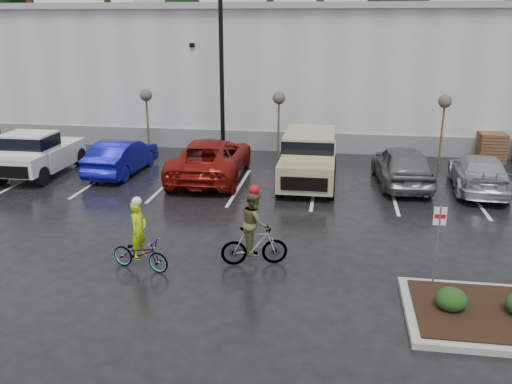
# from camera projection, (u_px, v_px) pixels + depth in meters

# --- Properties ---
(ground) EXTENTS (120.00, 120.00, 0.00)m
(ground) POSITION_uv_depth(u_px,v_px,m) (279.00, 283.00, 13.77)
(ground) COLOR black
(ground) RESTS_ON ground
(warehouse) EXTENTS (60.50, 15.50, 7.20)m
(warehouse) POSITION_uv_depth(u_px,v_px,m) (320.00, 66.00, 33.37)
(warehouse) COLOR silver
(warehouse) RESTS_ON ground
(wooded_ridge) EXTENTS (80.00, 25.00, 6.00)m
(wooded_ridge) POSITION_uv_depth(u_px,v_px,m) (329.00, 55.00, 55.24)
(wooded_ridge) COLOR #22431C
(wooded_ridge) RESTS_ON ground
(lamppost) EXTENTS (0.50, 1.00, 9.22)m
(lamppost) POSITION_uv_depth(u_px,v_px,m) (221.00, 36.00, 23.93)
(lamppost) COLOR black
(lamppost) RESTS_ON ground
(sapling_west) EXTENTS (0.60, 0.60, 3.20)m
(sapling_west) POSITION_uv_depth(u_px,v_px,m) (146.00, 99.00, 26.34)
(sapling_west) COLOR #4E2E1F
(sapling_west) RESTS_ON ground
(sapling_mid) EXTENTS (0.60, 0.60, 3.20)m
(sapling_mid) POSITION_uv_depth(u_px,v_px,m) (279.00, 102.00, 25.40)
(sapling_mid) COLOR #4E2E1F
(sapling_mid) RESTS_ON ground
(sapling_east) EXTENTS (0.60, 0.60, 3.20)m
(sapling_east) POSITION_uv_depth(u_px,v_px,m) (445.00, 105.00, 24.32)
(sapling_east) COLOR #4E2E1F
(sapling_east) RESTS_ON ground
(pallet_stack_a) EXTENTS (1.20, 1.20, 1.35)m
(pallet_stack_a) POSITION_uv_depth(u_px,v_px,m) (491.00, 147.00, 25.52)
(pallet_stack_a) COLOR #4E2E1F
(pallet_stack_a) RESTS_ON ground
(shrub_a) EXTENTS (0.70, 0.70, 0.52)m
(shrub_a) POSITION_uv_depth(u_px,v_px,m) (451.00, 299.00, 12.13)
(shrub_a) COLOR #143412
(shrub_a) RESTS_ON curb_island
(fire_lane_sign) EXTENTS (0.30, 0.05, 2.20)m
(fire_lane_sign) POSITION_uv_depth(u_px,v_px,m) (438.00, 237.00, 12.98)
(fire_lane_sign) COLOR gray
(fire_lane_sign) RESTS_ON ground
(pickup_white) EXTENTS (2.10, 5.20, 1.96)m
(pickup_white) POSITION_uv_depth(u_px,v_px,m) (43.00, 151.00, 23.35)
(pickup_white) COLOR silver
(pickup_white) RESTS_ON ground
(car_blue) EXTENTS (1.80, 4.63, 1.50)m
(car_blue) POSITION_uv_depth(u_px,v_px,m) (122.00, 156.00, 23.42)
(car_blue) COLOR #0C0E8E
(car_blue) RESTS_ON ground
(car_red) EXTENTS (2.96, 6.13, 1.68)m
(car_red) POSITION_uv_depth(u_px,v_px,m) (211.00, 158.00, 22.70)
(car_red) COLOR maroon
(car_red) RESTS_ON ground
(suv_tan) EXTENTS (2.20, 5.10, 2.06)m
(suv_tan) POSITION_uv_depth(u_px,v_px,m) (309.00, 159.00, 21.76)
(suv_tan) COLOR tan
(suv_tan) RESTS_ON ground
(car_grey) EXTENTS (2.32, 4.96, 1.64)m
(car_grey) POSITION_uv_depth(u_px,v_px,m) (402.00, 165.00, 21.73)
(car_grey) COLOR #5E6062
(car_grey) RESTS_ON ground
(car_far_silver) EXTENTS (2.40, 5.01, 1.41)m
(car_far_silver) POSITION_uv_depth(u_px,v_px,m) (479.00, 173.00, 21.06)
(car_far_silver) COLOR #B2B4BA
(car_far_silver) RESTS_ON ground
(cyclist_hivis) EXTENTS (1.77, 0.96, 2.04)m
(cyclist_hivis) POSITION_uv_depth(u_px,v_px,m) (140.00, 247.00, 14.35)
(cyclist_hivis) COLOR #3F3F44
(cyclist_hivis) RESTS_ON ground
(cyclist_olive) EXTENTS (1.82, 0.93, 2.27)m
(cyclist_olive) POSITION_uv_depth(u_px,v_px,m) (254.00, 236.00, 14.58)
(cyclist_olive) COLOR #3F3F44
(cyclist_olive) RESTS_ON ground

